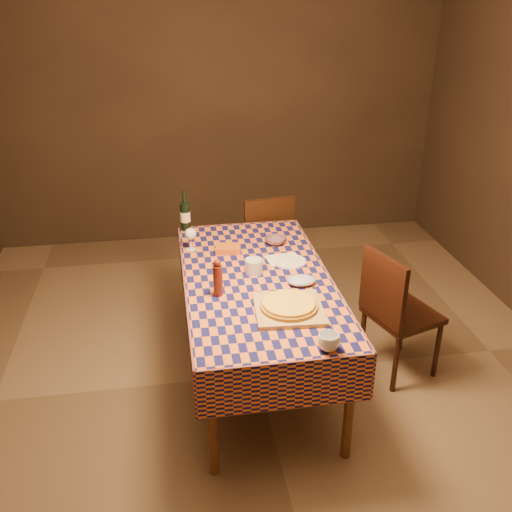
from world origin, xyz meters
name	(u,v)px	position (x,y,z in m)	size (l,w,h in m)	color
room	(257,192)	(0.00, 0.00, 1.35)	(5.00, 5.10, 2.70)	brown
dining_table	(257,288)	(0.00, 0.00, 0.69)	(0.94, 1.84, 0.77)	brown
cutting_board	(289,309)	(0.11, -0.43, 0.78)	(0.39, 0.39, 0.02)	tan
pizza	(289,305)	(0.11, -0.43, 0.81)	(0.35, 0.35, 0.03)	#9E6B1A
pepper_mill	(218,279)	(-0.27, -0.19, 0.88)	(0.06, 0.06, 0.24)	#501912
bowl	(275,241)	(0.21, 0.50, 0.79)	(0.15, 0.15, 0.05)	#684A58
wine_glass	(190,235)	(-0.39, 0.49, 0.89)	(0.09, 0.09, 0.16)	white
wine_bottle	(185,216)	(-0.41, 0.86, 0.88)	(0.10, 0.10, 0.31)	black
deli_tub	(254,266)	(-0.01, 0.07, 0.82)	(0.11, 0.11, 0.10)	silver
takeout_container	(228,249)	(-0.14, 0.42, 0.79)	(0.17, 0.12, 0.04)	#BB5918
white_plate	(290,261)	(0.25, 0.18, 0.78)	(0.22, 0.22, 0.01)	white
tumbler	(329,342)	(0.23, -0.84, 0.82)	(0.12, 0.12, 0.09)	white
flour_patch	(283,259)	(0.22, 0.24, 0.77)	(0.22, 0.17, 0.00)	white
flour_bag	(302,280)	(0.26, -0.13, 0.80)	(0.18, 0.14, 0.05)	#A7B4D6
chair_far	(265,240)	(0.25, 1.12, 0.52)	(0.48, 0.48, 0.93)	black
chair_right	(394,308)	(0.91, -0.12, 0.52)	(0.54, 0.53, 0.93)	black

